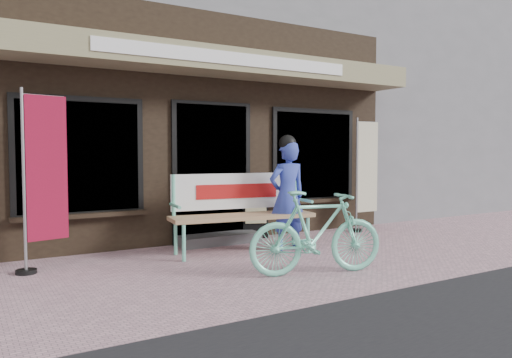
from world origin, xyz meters
TOP-DOWN VIEW (x-y plane):
  - ground at (0.00, 0.00)m, footprint 70.00×70.00m
  - storefront at (0.00, 4.96)m, footprint 7.00×6.77m
  - neighbor_right_near at (8.50, 5.50)m, footprint 10.00×7.00m
  - bench at (-0.00, 1.07)m, footprint 2.10×0.81m
  - person at (0.63, 0.81)m, footprint 0.59×0.41m
  - bicycle at (0.11, -0.55)m, footprint 1.69×0.86m
  - nobori_red at (-2.57, 1.26)m, footprint 0.64×0.28m
  - nobori_cream at (2.81, 1.52)m, footprint 0.59×0.22m
  - menu_stand at (0.73, 1.87)m, footprint 0.41×0.21m

SIDE VIEW (x-z plane):
  - ground at x=0.00m, z-range 0.00..0.00m
  - menu_stand at x=0.73m, z-range 0.01..0.83m
  - bicycle at x=0.11m, z-range 0.00..0.98m
  - bench at x=0.00m, z-range 0.10..1.20m
  - person at x=0.63m, z-range -0.01..1.65m
  - nobori_cream at x=2.81m, z-range 0.03..2.05m
  - nobori_red at x=-2.57m, z-range 0.03..2.19m
  - neighbor_right_near at x=8.50m, z-range 0.00..5.60m
  - storefront at x=0.00m, z-range -0.01..5.99m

